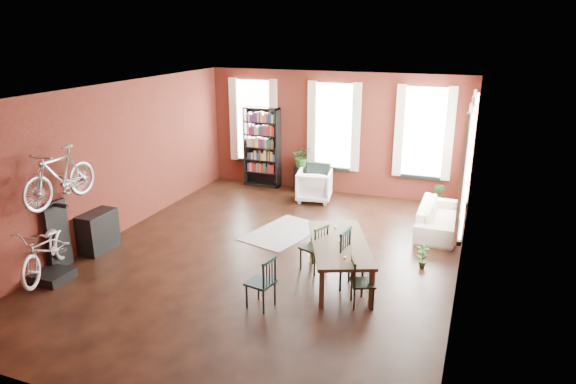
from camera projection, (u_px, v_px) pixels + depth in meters
The scene contains 19 objects.
room at pixel (291, 144), 9.80m from camera, with size 9.00×9.04×3.22m.
dining_table at pixel (339, 261), 9.02m from camera, with size 0.95×2.08×0.71m, color brown.
dining_chair_a at pixel (261, 282), 8.10m from camera, with size 0.40×0.40×0.86m, color #173134.
dining_chair_b at pixel (314, 247), 9.34m from camera, with size 0.41×0.41×0.90m, color black.
dining_chair_c at pixel (363, 283), 8.15m from camera, with size 0.37×0.37×0.80m, color black.
dining_chair_d at pixel (356, 261), 8.63m from camera, with size 0.48×0.48×1.04m, color #173333.
bookshelf at pixel (262, 147), 14.16m from camera, with size 1.00×0.32×2.20m, color black.
white_armchair at pixel (314, 184), 13.12m from camera, with size 0.85×0.79×0.87m, color white.
cream_sofa at pixel (439, 213), 11.18m from camera, with size 2.08×0.61×0.81m, color beige.
striped_rug at pixel (283, 232), 11.18m from camera, with size 1.14×1.83×0.01m, color black.
bike_trainer at pixel (53, 276), 9.05m from camera, with size 0.58×0.58×0.17m, color black.
bike_wall_rack at pixel (58, 235), 9.36m from camera, with size 0.16×0.60×1.30m, color black.
console_table at pixel (98, 231), 10.19m from camera, with size 0.40×0.80×0.80m, color black.
plant_stand at pixel (302, 179), 14.00m from camera, with size 0.32×0.32×0.65m, color black.
plant_by_sofa at pixel (437, 200), 12.83m from camera, with size 0.32×0.58×0.26m, color #265120.
plant_small at pixel (422, 264), 9.53m from camera, with size 0.24×0.46×0.17m, color #2E6127.
bicycle_floor at pixel (43, 226), 8.73m from camera, with size 0.61×0.92×1.76m, color beige.
bicycle_hung at pixel (57, 158), 8.82m from camera, with size 0.47×1.00×1.66m, color #A5A8AD.
plant_on_stand at pixel (302, 159), 13.83m from camera, with size 0.53×0.58×0.46m, color #295C25.
Camera 1 is at (3.63, -8.37, 4.29)m, focal length 32.00 mm.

